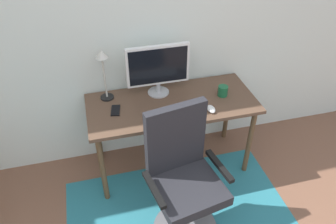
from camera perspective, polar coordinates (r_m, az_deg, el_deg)
wall_back at (r=2.68m, az=-7.88°, el=15.56°), size 6.00×0.10×2.60m
area_rug at (r=2.76m, az=2.33°, el=-18.23°), size 1.77×1.23×0.01m
desk at (r=2.73m, az=0.70°, el=0.41°), size 1.39×0.61×0.71m
monitor at (r=2.67m, az=-1.76°, el=7.81°), size 0.52×0.18×0.44m
keyboard at (r=2.54m, az=0.61°, el=-0.42°), size 0.43×0.13×0.02m
computer_mouse at (r=2.60m, az=7.50°, el=0.52°), size 0.06×0.10×0.03m
coffee_cup at (r=2.78m, az=9.50°, el=3.64°), size 0.08×0.08×0.09m
cell_phone at (r=2.62m, az=-9.10°, el=0.29°), size 0.09×0.15×0.01m
desk_lamp at (r=2.62m, az=-11.24°, el=7.93°), size 0.11×0.11×0.44m
office_chair at (r=2.37m, az=2.65°, el=-12.77°), size 0.58×0.52×1.07m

